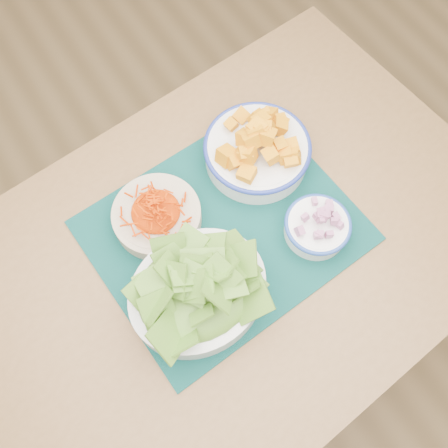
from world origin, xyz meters
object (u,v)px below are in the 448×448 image
at_px(squash_bowl, 258,146).
at_px(lettuce_bowl, 197,289).
at_px(carrot_bowl, 157,214).
at_px(placemat, 224,230).
at_px(onion_bowl, 318,225).
at_px(table, 226,267).

height_order(squash_bowl, lettuce_bowl, lettuce_bowl).
bearing_deg(carrot_bowl, placemat, -41.61).
bearing_deg(squash_bowl, lettuce_bowl, -143.90).
bearing_deg(onion_bowl, lettuce_bowl, 177.33).
distance_m(carrot_bowl, lettuce_bowl, 0.18).
distance_m(lettuce_bowl, onion_bowl, 0.27).
bearing_deg(squash_bowl, table, -140.33).
bearing_deg(placemat, squash_bowl, 31.19).
xyz_separation_m(squash_bowl, onion_bowl, (0.00, -0.20, -0.02)).
height_order(placemat, squash_bowl, squash_bowl).
relative_size(placemat, onion_bowl, 3.36).
height_order(lettuce_bowl, onion_bowl, lettuce_bowl).
relative_size(table, squash_bowl, 4.28).
distance_m(placemat, lettuce_bowl, 0.16).
relative_size(placemat, lettuce_bowl, 1.84).
height_order(table, carrot_bowl, carrot_bowl).
distance_m(table, lettuce_bowl, 0.19).
relative_size(table, onion_bowl, 8.10).
xyz_separation_m(placemat, onion_bowl, (0.15, -0.10, 0.04)).
bearing_deg(onion_bowl, placemat, 145.90).
distance_m(carrot_bowl, onion_bowl, 0.32).
bearing_deg(lettuce_bowl, placemat, 35.06).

